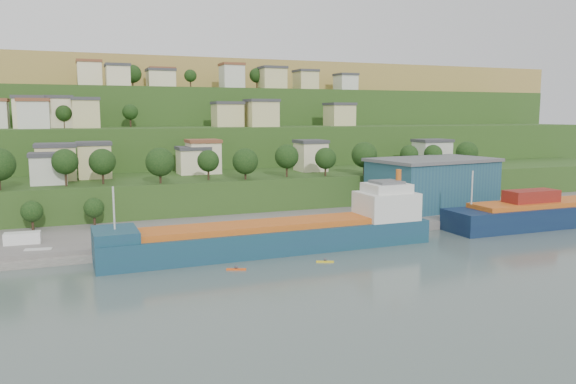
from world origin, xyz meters
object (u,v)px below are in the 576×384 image
cargo_ship_near (283,237)px  cargo_ship_far (572,212)px  warehouse (432,183)px  kayak_orange (236,269)px  caravan (23,240)px

cargo_ship_near → cargo_ship_far: size_ratio=1.02×
cargo_ship_far → warehouse: (-25.13, 21.16, 5.72)m
cargo_ship_far → kayak_orange: (-86.42, -10.23, -2.47)m
cargo_ship_near → warehouse: (49.21, 21.43, 5.79)m
cargo_ship_near → kayak_orange: (-12.09, -9.96, -2.40)m
cargo_ship_near → cargo_ship_far: 74.33m
warehouse → kayak_orange: warehouse is taller
caravan → kayak_orange: size_ratio=1.91×
caravan → kayak_orange: caravan is taller
cargo_ship_near → warehouse: bearing=22.6°
cargo_ship_far → caravan: 121.39m
cargo_ship_far → kayak_orange: size_ratio=19.21×
kayak_orange → warehouse: bearing=48.9°
cargo_ship_near → cargo_ship_far: bearing=-0.7°
caravan → kayak_orange: bearing=-33.9°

